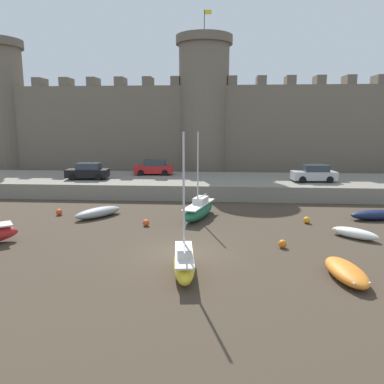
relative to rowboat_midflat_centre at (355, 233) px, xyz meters
name	(u,v)px	position (x,y,z in m)	size (l,w,h in m)	color
ground_plane	(181,253)	(-10.32, -3.47, -0.32)	(160.00, 160.00, 0.00)	#423528
quay_road	(199,185)	(-10.32, 14.95, 0.38)	(64.95, 10.00, 1.40)	gray
castle	(204,119)	(-10.32, 25.08, 7.06)	(59.82, 6.87, 20.24)	#706354
rowboat_midflat_centre	(355,233)	(0.00, 0.00, 0.00)	(2.76, 2.56, 0.61)	silver
sailboat_foreground_right	(199,210)	(-9.77, 4.16, 0.31)	(2.61, 5.35, 6.36)	#1E6B47
rowboat_foreground_centre	(346,271)	(-2.56, -6.32, 0.04)	(1.75, 3.56, 0.70)	orange
rowboat_near_channel_right	(98,212)	(-17.31, 3.92, 0.05)	(3.35, 3.85, 0.72)	gray
rowboat_midflat_left	(377,215)	(3.15, 4.63, 0.06)	(4.03, 1.88, 0.74)	#141E3D
sailboat_near_channel_left	(184,262)	(-9.89, -6.39, 0.31)	(1.43, 4.21, 6.58)	yellow
mooring_buoy_near_channel	(146,223)	(-13.27, 1.76, -0.09)	(0.46, 0.46, 0.46)	#E04C1E
mooring_buoy_near_shore	(59,212)	(-20.50, 4.32, -0.08)	(0.48, 0.48, 0.48)	#E04C1E
mooring_buoy_mid_mud	(283,244)	(-4.70, -2.17, -0.09)	(0.47, 0.47, 0.47)	orange
mooring_buoy_off_centre	(307,220)	(-2.13, 3.27, -0.09)	(0.48, 0.48, 0.48)	orange
car_quay_east	(88,171)	(-21.39, 13.44, 1.85)	(4.20, 2.07, 1.62)	black
car_quay_centre_west	(154,168)	(-15.36, 17.17, 1.85)	(4.20, 2.07, 1.62)	red
car_quay_west	(314,174)	(0.73, 13.41, 1.85)	(4.20, 2.07, 1.62)	#B2B5B7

